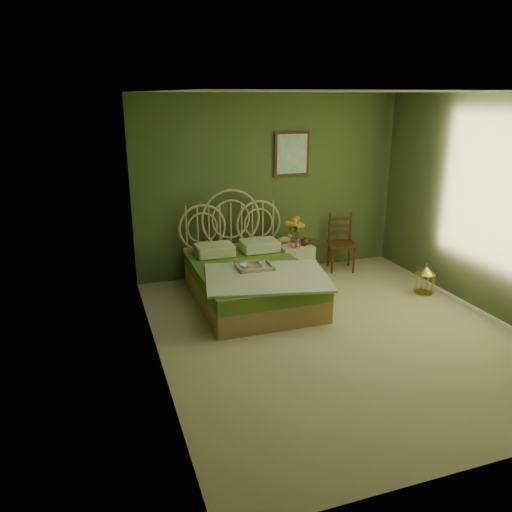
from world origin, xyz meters
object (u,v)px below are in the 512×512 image
object	(u,v)px
nightstand	(294,255)
chair	(340,239)
bed	(251,279)
birdcage	(425,280)

from	to	relation	value
nightstand	chair	size ratio (longest dim) A/B	1.10
bed	birdcage	world-z (taller)	bed
bed	nightstand	xyz separation A→B (m)	(0.87, 0.61, 0.06)
nightstand	birdcage	distance (m)	1.84
bed	nightstand	size ratio (longest dim) A/B	2.23
chair	birdcage	bearing A→B (deg)	-48.38
nightstand	bed	bearing A→B (deg)	-144.85
nightstand	chair	world-z (taller)	nightstand
bed	nightstand	world-z (taller)	bed
bed	birdcage	bearing A→B (deg)	-13.05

